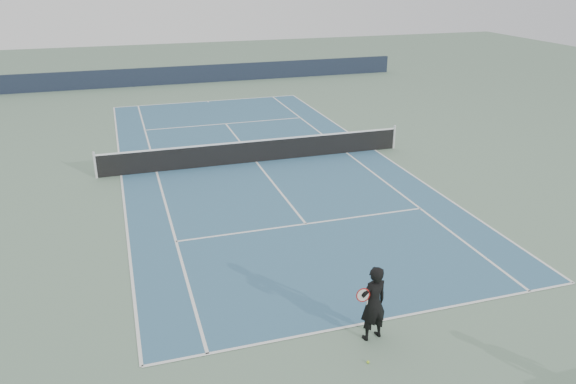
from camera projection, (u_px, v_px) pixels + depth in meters
name	position (u px, v px, depth m)	size (l,w,h in m)	color
ground	(256.00, 162.00, 23.59)	(80.00, 80.00, 0.00)	slate
court_surface	(256.00, 162.00, 23.59)	(10.97, 23.77, 0.01)	#366280
tennis_net	(256.00, 151.00, 23.40)	(12.90, 0.10, 1.07)	silver
windscreen_far	(192.00, 74.00, 39.18)	(30.00, 0.25, 1.20)	black
tennis_player	(373.00, 303.00, 12.15)	(0.83, 0.60, 1.78)	black
tennis_ball	(368.00, 362.00, 11.66)	(0.06, 0.06, 0.06)	#B0D82C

